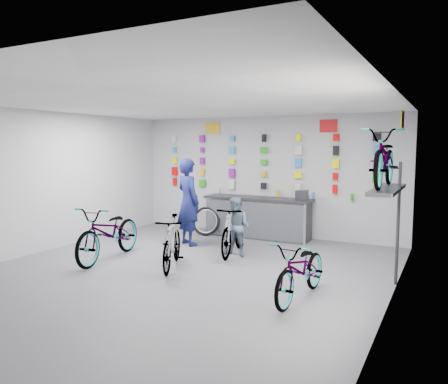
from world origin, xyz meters
The scene contains 20 objects.
floor centered at (0.00, 0.00, 0.00)m, with size 8.00×8.00×0.00m, color #545459.
ceiling centered at (0.00, 0.00, 3.00)m, with size 8.00×8.00×0.00m, color white.
wall_back centered at (0.00, 4.00, 1.50)m, with size 7.00×7.00×0.00m, color #B9B9BB.
wall_left centered at (-3.50, 0.00, 1.50)m, with size 8.00×8.00×0.00m, color #B9B9BB.
wall_right centered at (3.50, 0.00, 1.50)m, with size 8.00×8.00×0.00m, color #B9B9BB.
counter centered at (0.00, 3.54, 0.49)m, with size 2.70×0.66×1.00m.
merch_wall centered at (0.06, 3.93, 1.78)m, with size 5.57×0.08×1.55m.
wall_bracket centered at (3.33, 1.20, 1.46)m, with size 0.39×1.90×2.00m.
sign_left centered at (-1.50, 3.98, 2.72)m, with size 0.42×0.02×0.30m, color gold.
sign_right centered at (1.60, 3.98, 2.72)m, with size 0.42×0.02×0.30m, color red.
sign_side centered at (3.48, 1.20, 2.65)m, with size 0.02×0.40×0.30m, color gold.
bike_left centered at (-1.74, 0.21, 0.55)m, with size 0.73×2.09×1.10m, color gray.
bike_center centered at (-0.29, 0.26, 0.49)m, with size 0.46×1.63×0.98m, color gray.
bike_right centered at (2.33, -0.22, 0.45)m, with size 0.59×1.71×0.90m, color gray.
bike_service centered at (0.24, 1.72, 0.52)m, with size 0.49×1.75×1.05m, color gray.
bike_wall centered at (3.25, 1.20, 2.05)m, with size 0.63×1.80×0.95m, color gray.
clerk centered at (-1.07, 2.06, 0.99)m, with size 0.72×0.47×1.98m, color #13184D.
customer centered at (0.37, 1.62, 0.61)m, with size 0.59×0.46×1.22m, color slate.
spare_wheel centered at (-1.25, 3.17, 0.36)m, with size 0.78×0.39×0.74m.
register centered at (1.13, 3.55, 1.11)m, with size 0.28×0.30×0.22m, color black.
Camera 1 is at (4.22, -6.27, 2.25)m, focal length 35.00 mm.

